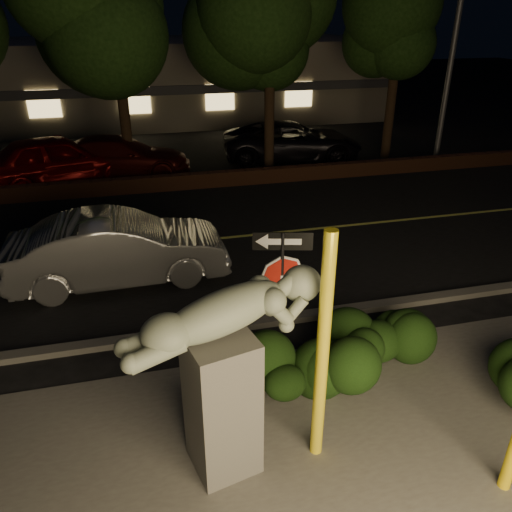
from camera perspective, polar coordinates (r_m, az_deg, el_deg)
The scene contains 18 objects.
ground at distance 15.79m, azimuth -4.65°, elevation 6.44°, with size 90.00×90.00×0.00m, color black.
patio at distance 6.86m, azimuth 13.00°, elevation -25.13°, with size 14.00×6.00×0.02m, color #4C4944.
road at distance 13.04m, azimuth -2.40°, elevation 2.18°, with size 80.00×8.00×0.01m, color black.
lane_marking at distance 13.04m, azimuth -2.40°, elevation 2.23°, with size 80.00×0.12×0.01m, color #C0BF4C.
curb at distance 9.51m, azimuth 2.73°, elevation -7.27°, with size 80.00×0.25×0.12m, color #4C4944.
brick_wall at distance 16.93m, azimuth -5.45°, elevation 8.66°, with size 40.00×0.35×0.50m, color #4A2718.
parking_lot at distance 22.45m, azimuth -7.78°, elevation 12.25°, with size 40.00×12.00×0.01m, color black.
building at distance 29.95m, azimuth -10.01°, elevation 19.42°, with size 22.00×10.20×4.00m.
tree_far_d at distance 20.52m, azimuth 16.32°, elevation 25.54°, with size 4.40×4.40×7.42m.
yellow_pole_left at distance 6.14m, azimuth 7.60°, elevation -10.99°, with size 0.16×0.16×3.22m, color yellow.
signpost at distance 7.29m, azimuth 2.96°, elevation -2.58°, with size 0.83×0.24×2.52m.
sculpture at distance 5.96m, azimuth -3.69°, elevation -11.90°, with size 2.46×1.15×2.63m.
hedge_center at distance 7.65m, azimuth 5.63°, elevation -12.52°, with size 2.02×0.95×1.05m, color black.
hedge_right at distance 8.54m, azimuth 13.64°, elevation -8.18°, with size 1.78×0.95×1.17m, color black.
silver_sedan at distance 11.01m, azimuth -15.40°, elevation 0.77°, with size 1.59×4.56×1.50m, color #A6A7AB.
parked_car_red at distance 18.29m, azimuth -21.71°, elevation 10.20°, with size 1.99×4.93×1.68m, color #660405.
parked_car_darkred at distance 18.51m, azimuth -15.31°, elevation 10.86°, with size 1.99×4.89×1.42m, color #470E0A.
parked_car_dark at distance 20.06m, azimuth 4.15°, elevation 12.94°, with size 2.48×5.37×1.49m, color black.
Camera 1 is at (-2.36, -4.69, 5.29)m, focal length 35.00 mm.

